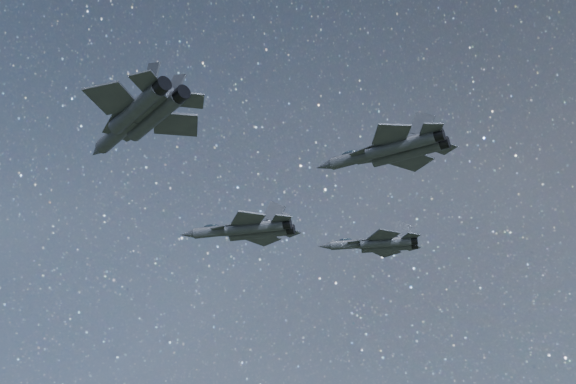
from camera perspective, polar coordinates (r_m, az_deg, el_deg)
The scene contains 4 objects.
jet_lead at distance 100.27m, azimuth -3.48°, elevation -3.18°, with size 18.58×12.53×4.68m.
jet_left at distance 105.91m, azimuth 7.59°, elevation -4.36°, with size 16.16×10.74×4.11m.
jet_right at distance 74.80m, azimuth -12.51°, elevation 6.27°, with size 19.62×13.11×4.97m.
jet_slot at distance 76.91m, azimuth 8.80°, elevation 3.54°, with size 16.50×11.71×4.19m.
Camera 1 is at (40.43, -69.10, 102.61)m, focal length 42.00 mm.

